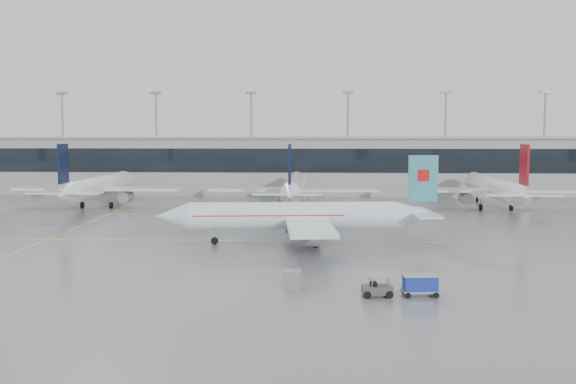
{
  "coord_description": "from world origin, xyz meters",
  "views": [
    {
      "loc": [
        4.23,
        -78.84,
        13.73
      ],
      "look_at": [
        0.0,
        12.0,
        5.0
      ],
      "focal_mm": 40.0,
      "sensor_mm": 36.0,
      "label": 1
    }
  ],
  "objects_px": {
    "baggage_cart": "(420,284)",
    "air_canada_jet": "(304,216)",
    "baggage_tug": "(377,289)",
    "gse_unit": "(292,279)"
  },
  "relations": [
    {
      "from": "baggage_cart",
      "to": "gse_unit",
      "type": "bearing_deg",
      "value": 163.22
    },
    {
      "from": "baggage_tug",
      "to": "baggage_cart",
      "type": "bearing_deg",
      "value": 0.0
    },
    {
      "from": "air_canada_jet",
      "to": "baggage_cart",
      "type": "relative_size",
      "value": 11.4
    },
    {
      "from": "baggage_tug",
      "to": "baggage_cart",
      "type": "xyz_separation_m",
      "value": [
        3.59,
        0.31,
        0.42
      ]
    },
    {
      "from": "gse_unit",
      "to": "baggage_tug",
      "type": "bearing_deg",
      "value": -17.85
    },
    {
      "from": "air_canada_jet",
      "to": "baggage_tug",
      "type": "distance_m",
      "value": 25.54
    },
    {
      "from": "baggage_cart",
      "to": "gse_unit",
      "type": "distance_m",
      "value": 10.99
    },
    {
      "from": "air_canada_jet",
      "to": "gse_unit",
      "type": "distance_m",
      "value": 22.13
    },
    {
      "from": "baggage_tug",
      "to": "air_canada_jet",
      "type": "bearing_deg",
      "value": 100.05
    },
    {
      "from": "baggage_cart",
      "to": "air_canada_jet",
      "type": "bearing_deg",
      "value": 107.81
    }
  ]
}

